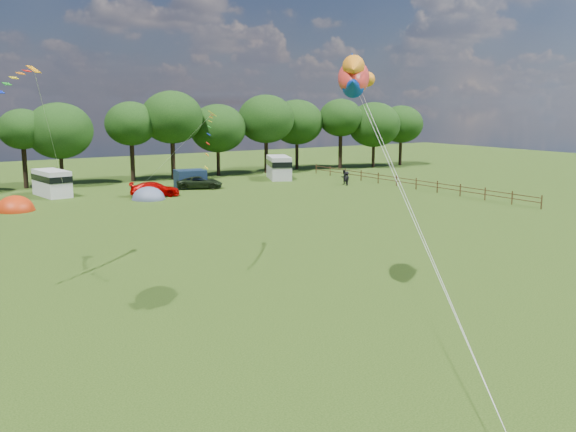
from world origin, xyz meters
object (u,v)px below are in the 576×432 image
car_d (199,182)px  walker_a (344,177)px  tent_greyblue (149,199)px  fish_kite (353,77)px  tent_orange (15,211)px  walker_b (347,178)px  campervan_d (279,167)px  car_c (155,189)px  campervan_c (52,182)px

car_d → walker_a: bearing=-85.6°
tent_greyblue → fish_kite: fish_kite is taller
tent_orange → walker_a: walker_a is taller
car_d → walker_b: (14.58, -6.33, 0.10)m
campervan_d → walker_b: bearing=-138.7°
campervan_d → fish_kite: (-22.28, -41.77, 8.58)m
car_c → campervan_d: campervan_d is taller
campervan_c → tent_orange: bearing=140.1°
car_c → fish_kite: (-4.67, -36.16, 9.34)m
tent_greyblue → walker_a: bearing=-2.8°
tent_orange → walker_b: walker_b is taller
car_d → tent_greyblue: bearing=145.1°
walker_b → campervan_d: bearing=-99.4°
car_d → tent_orange: car_d is taller
walker_a → tent_greyblue: bearing=-10.6°
campervan_c → fish_kite: (3.61, -41.68, 8.67)m
car_c → walker_b: (20.55, -3.62, 0.09)m
car_d → walker_a: walker_a is taller
car_d → campervan_d: bearing=-51.7°
campervan_c → fish_kite: fish_kite is taller
walker_b → car_c: bearing=-37.0°
campervan_c → walker_a: bearing=-112.7°
campervan_c → tent_orange: campervan_c is taller
walker_a → campervan_c: bearing=-23.6°
tent_greyblue → car_c: bearing=51.8°
tent_greyblue → car_d: bearing=30.8°
campervan_c → campervan_d: size_ratio=0.90×
car_d → campervan_c: 14.54m
campervan_c → tent_greyblue: 10.09m
walker_a → campervan_d: bearing=-76.4°
campervan_d → fish_kite: bearing=175.6°
tent_orange → car_c: bearing=7.4°
walker_a → fish_kite: bearing=44.8°
tent_orange → tent_greyblue: bearing=0.4°
car_c → walker_a: 21.05m
campervan_d → walker_b: size_ratio=3.86×
tent_orange → fish_kite: size_ratio=0.91×
campervan_d → fish_kite: fish_kite is taller
campervan_d → walker_b: campervan_d is taller
car_d → walker_b: bearing=-89.2°
car_c → tent_greyblue: size_ratio=1.33×
fish_kite → walker_b: bearing=1.5°
car_d → car_c: bearing=138.7°
car_d → campervan_c: (-14.25, 2.82, 0.69)m
car_c → walker_b: 20.86m
campervan_c → car_c: bearing=-130.6°
tent_orange → tent_greyblue: (11.69, 0.08, 0.00)m
fish_kite → walker_a: size_ratio=2.45×
car_d → tent_greyblue: size_ratio=1.43×
car_d → campervan_d: (11.64, 2.91, 0.77)m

